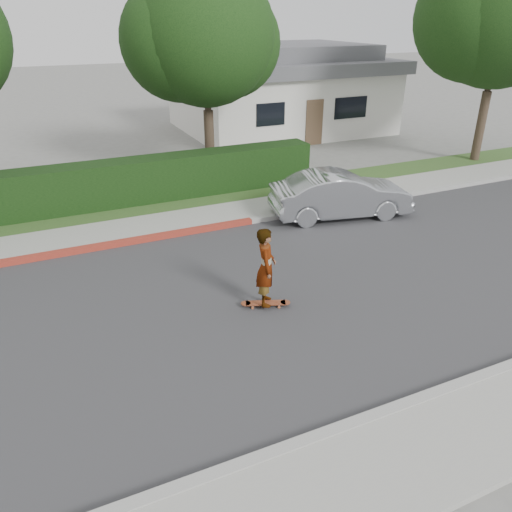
% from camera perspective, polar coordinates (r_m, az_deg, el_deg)
% --- Properties ---
extents(ground, '(120.00, 120.00, 0.00)m').
position_cam_1_polar(ground, '(11.35, 3.20, -4.19)').
color(ground, slate).
rests_on(ground, ground).
extents(road, '(60.00, 8.00, 0.01)m').
position_cam_1_polar(road, '(11.35, 3.21, -4.17)').
color(road, '#2D2D30').
rests_on(road, ground).
extents(curb_near, '(60.00, 0.20, 0.15)m').
position_cam_1_polar(curb_near, '(8.60, 16.43, -16.20)').
color(curb_near, '#9E9E99').
rests_on(curb_near, ground).
extents(sidewalk_near, '(60.00, 1.60, 0.12)m').
position_cam_1_polar(sidewalk_near, '(8.17, 20.65, -19.83)').
color(sidewalk_near, gray).
rests_on(sidewalk_near, ground).
extents(curb_far, '(60.00, 0.20, 0.15)m').
position_cam_1_polar(curb_far, '(14.69, -4.18, 3.41)').
color(curb_far, '#9E9E99').
rests_on(curb_far, ground).
extents(curb_red_section, '(12.00, 0.21, 0.15)m').
position_cam_1_polar(curb_red_section, '(13.94, -23.77, -0.14)').
color(curb_red_section, maroon).
rests_on(curb_red_section, ground).
extents(sidewalk_far, '(60.00, 1.60, 0.12)m').
position_cam_1_polar(sidewalk_far, '(15.48, -5.37, 4.51)').
color(sidewalk_far, gray).
rests_on(sidewalk_far, ground).
extents(planting_strip, '(60.00, 1.60, 0.10)m').
position_cam_1_polar(planting_strip, '(16.91, -7.20, 6.27)').
color(planting_strip, '#2D4C1E').
rests_on(planting_strip, ground).
extents(hedge, '(15.00, 1.00, 1.50)m').
position_cam_1_polar(hedge, '(16.68, -17.91, 7.47)').
color(hedge, black).
rests_on(hedge, ground).
extents(tree_center, '(5.66, 4.84, 7.44)m').
position_cam_1_polar(tree_center, '(18.88, -6.07, 23.45)').
color(tree_center, '#33261C').
rests_on(tree_center, ground).
extents(tree_right, '(6.32, 5.60, 8.56)m').
position_cam_1_polar(tree_right, '(22.99, 25.92, 23.50)').
color(tree_right, '#33261C').
rests_on(tree_right, ground).
extents(house, '(10.60, 8.60, 4.30)m').
position_cam_1_polar(house, '(27.93, 2.75, 18.56)').
color(house, beige).
rests_on(house, ground).
extents(skateboard, '(1.06, 0.59, 0.10)m').
position_cam_1_polar(skateboard, '(10.76, 1.11, -5.41)').
color(skateboard, '#B15930').
rests_on(skateboard, ground).
extents(skateboarder, '(0.63, 0.74, 1.72)m').
position_cam_1_polar(skateboarder, '(10.33, 1.15, -1.26)').
color(skateboarder, white).
rests_on(skateboarder, skateboard).
extents(car_silver, '(4.48, 2.33, 1.40)m').
position_cam_1_polar(car_silver, '(15.58, 9.67, 6.92)').
color(car_silver, '#B5B8BD').
rests_on(car_silver, ground).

